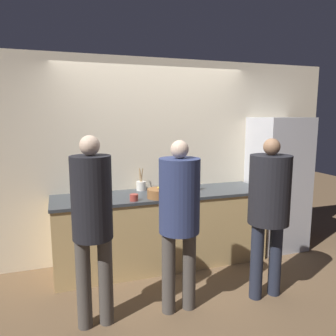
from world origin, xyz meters
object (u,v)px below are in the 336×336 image
at_px(cup_red, 134,198).
at_px(person_left, 92,216).
at_px(person_center, 179,210).
at_px(person_right, 269,201).
at_px(fruit_bowl, 159,193).
at_px(refrigerator, 277,183).
at_px(bottle_red, 194,183).
at_px(utensil_crock, 141,185).

bearing_deg(cup_red, person_left, -125.50).
xyz_separation_m(person_center, person_right, (0.94, -0.05, 0.01)).
bearing_deg(fruit_bowl, person_center, -93.58).
height_order(person_center, cup_red, person_center).
xyz_separation_m(person_center, cup_red, (-0.26, 0.77, -0.05)).
bearing_deg(person_left, refrigerator, 21.01).
xyz_separation_m(person_left, fruit_bowl, (0.84, 0.79, -0.05)).
distance_m(bottle_red, cup_red, 0.88).
bearing_deg(bottle_red, utensil_crock, 159.59).
height_order(refrigerator, person_left, refrigerator).
bearing_deg(cup_red, refrigerator, 7.32).
bearing_deg(person_left, cup_red, 54.50).
bearing_deg(utensil_crock, fruit_bowl, -76.94).
bearing_deg(person_center, refrigerator, 29.15).
relative_size(refrigerator, person_center, 1.12).
bearing_deg(person_center, person_right, -3.33).
distance_m(person_left, fruit_bowl, 1.16).
xyz_separation_m(refrigerator, utensil_crock, (-1.92, 0.21, 0.06)).
bearing_deg(bottle_red, cup_red, -163.75).
bearing_deg(utensil_crock, cup_red, -112.83).
bearing_deg(fruit_bowl, utensil_crock, 103.06).
xyz_separation_m(utensil_crock, cup_red, (-0.20, -0.49, -0.03)).
height_order(person_left, cup_red, person_left).
relative_size(utensil_crock, bottle_red, 1.13).
bearing_deg(bottle_red, person_right, -71.72).
distance_m(refrigerator, person_center, 2.14).
bearing_deg(cup_red, bottle_red, 16.25).
xyz_separation_m(person_right, bottle_red, (-0.35, 1.07, 0.00)).
distance_m(person_center, bottle_red, 1.18).
bearing_deg(utensil_crock, person_left, -120.90).
xyz_separation_m(utensil_crock, bottle_red, (0.64, -0.24, 0.03)).
relative_size(fruit_bowl, cup_red, 2.87).
xyz_separation_m(person_right, utensil_crock, (-1.00, 1.31, -0.03)).
xyz_separation_m(person_left, cup_red, (0.53, 0.75, -0.06)).
bearing_deg(refrigerator, person_right, -130.19).
bearing_deg(utensil_crock, bottle_red, -20.41).
relative_size(refrigerator, bottle_red, 7.30).
height_order(fruit_bowl, cup_red, fruit_bowl).
xyz_separation_m(refrigerator, cup_red, (-2.13, -0.27, 0.04)).
bearing_deg(utensil_crock, person_center, -87.61).
height_order(refrigerator, person_center, refrigerator).
distance_m(person_center, person_right, 0.94).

